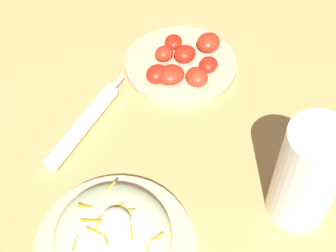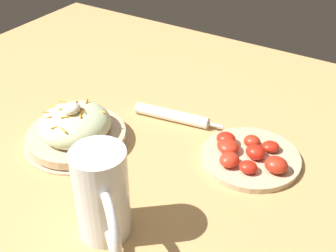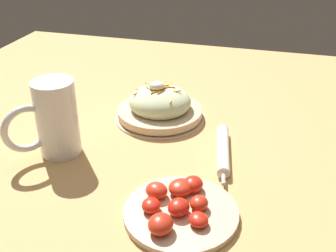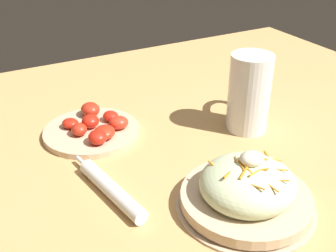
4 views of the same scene
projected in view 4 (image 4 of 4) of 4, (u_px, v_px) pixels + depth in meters
name	position (u px, v px, depth m)	size (l,w,h in m)	color
ground_plane	(225.00, 173.00, 0.78)	(1.43, 1.43, 0.00)	tan
salad_plate	(247.00, 190.00, 0.68)	(0.23, 0.23, 0.10)	#D1B28E
beer_mug	(249.00, 95.00, 0.89)	(0.13, 0.14, 0.17)	white
napkin_roll	(111.00, 189.00, 0.71)	(0.06, 0.22, 0.03)	white
tomato_plate	(94.00, 129.00, 0.90)	(0.21, 0.21, 0.04)	#D1B28E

